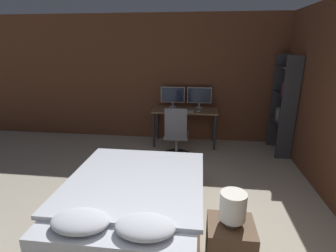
{
  "coord_description": "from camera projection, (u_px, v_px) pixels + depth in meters",
  "views": [
    {
      "loc": [
        0.22,
        -1.51,
        2.08
      ],
      "look_at": [
        -0.3,
        2.7,
        0.75
      ],
      "focal_mm": 28.0,
      "sensor_mm": 36.0,
      "label": 1
    }
  ],
  "objects": [
    {
      "name": "bookshelf",
      "position": [
        284.0,
        104.0,
        4.95
      ],
      "size": [
        0.29,
        0.71,
        1.9
      ],
      "color": "#333338",
      "rests_on": "ground_plane"
    },
    {
      "name": "monitor_right",
      "position": [
        199.0,
        96.0,
        5.57
      ],
      "size": [
        0.51,
        0.16,
        0.44
      ],
      "color": "#B7B7BC",
      "rests_on": "desk"
    },
    {
      "name": "computer_mouse",
      "position": [
        198.0,
        111.0,
        5.26
      ],
      "size": [
        0.07,
        0.05,
        0.04
      ],
      "color": "#B7B7BC",
      "rests_on": "desk"
    },
    {
      "name": "bedside_lamp",
      "position": [
        233.0,
        206.0,
        2.32
      ],
      "size": [
        0.24,
        0.24,
        0.32
      ],
      "color": "gray",
      "rests_on": "nightstand"
    },
    {
      "name": "wall_back",
      "position": [
        190.0,
        79.0,
        5.66
      ],
      "size": [
        12.0,
        0.06,
        2.7
      ],
      "color": "brown",
      "rests_on": "ground_plane"
    },
    {
      "name": "monitor_left",
      "position": [
        173.0,
        95.0,
        5.64
      ],
      "size": [
        0.51,
        0.16,
        0.44
      ],
      "color": "#B7B7BC",
      "rests_on": "desk"
    },
    {
      "name": "keyboard",
      "position": [
        185.0,
        111.0,
        5.29
      ],
      "size": [
        0.37,
        0.13,
        0.02
      ],
      "color": "#B7B7BC",
      "rests_on": "desk"
    },
    {
      "name": "nightstand",
      "position": [
        229.0,
        248.0,
        2.45
      ],
      "size": [
        0.43,
        0.4,
        0.52
      ],
      "color": "brown",
      "rests_on": "ground_plane"
    },
    {
      "name": "bed",
      "position": [
        134.0,
        202.0,
        3.15
      ],
      "size": [
        1.63,
        2.04,
        0.6
      ],
      "color": "brown",
      "rests_on": "ground_plane"
    },
    {
      "name": "office_chair",
      "position": [
        176.0,
        138.0,
        4.94
      ],
      "size": [
        0.52,
        0.52,
        0.99
      ],
      "color": "black",
      "rests_on": "ground_plane"
    },
    {
      "name": "desk",
      "position": [
        185.0,
        114.0,
        5.52
      ],
      "size": [
        1.35,
        0.61,
        0.77
      ],
      "color": "#846042",
      "rests_on": "ground_plane"
    }
  ]
}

